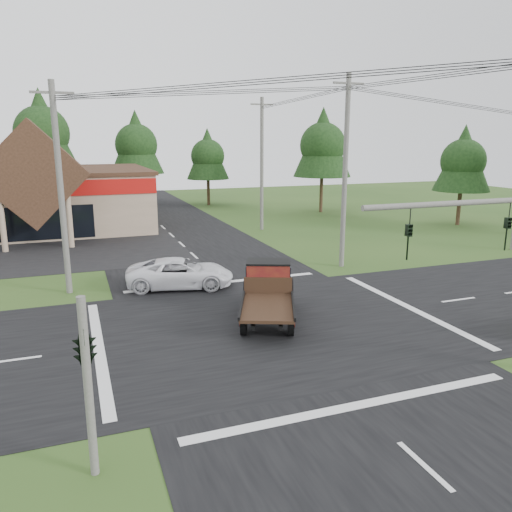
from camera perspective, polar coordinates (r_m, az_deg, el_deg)
name	(u,v)px	position (r m, az deg, el deg)	size (l,w,h in m)	color
ground	(270,326)	(21.43, 1.66, -7.97)	(120.00, 120.00, 0.00)	#2A491A
road_ns	(270,326)	(21.43, 1.66, -7.95)	(12.00, 120.00, 0.02)	black
road_ew	(270,325)	(21.43, 1.66, -7.94)	(120.00, 12.00, 0.02)	black
traffic_signal_corner	(83,331)	(11.97, -19.12, -8.14)	(0.53, 2.48, 4.40)	#595651
utility_pole_nw	(61,188)	(26.64, -21.44, 7.22)	(2.00, 0.30, 10.50)	#595651
utility_pole_ne	(345,171)	(30.78, 10.15, 9.53)	(2.00, 0.30, 11.50)	#595651
utility_pole_n	(262,163)	(43.44, 0.67, 10.53)	(2.00, 0.30, 11.20)	#595651
tree_row_c	(41,130)	(59.59, -23.31, 13.07)	(7.28, 7.28, 13.13)	#332316
tree_row_d	(136,143)	(61.00, -13.54, 12.47)	(6.16, 6.16, 11.11)	#332316
tree_row_e	(208,154)	(60.57, -5.55, 11.49)	(5.04, 5.04, 9.09)	#332316
tree_side_ne	(323,143)	(54.83, 7.63, 12.67)	(6.16, 6.16, 11.11)	#332316
tree_side_e_near	(463,159)	(49.60, 22.61, 10.21)	(5.04, 5.04, 9.09)	#332316
antique_flatbed_truck	(268,294)	(21.68, 1.37, -4.31)	(2.23, 5.83, 2.44)	#4E0B14
white_pickup	(180,273)	(26.94, -8.65, -1.94)	(2.59, 5.61, 1.56)	white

